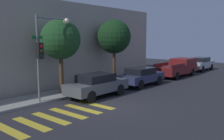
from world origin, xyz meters
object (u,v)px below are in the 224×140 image
Objects in this scene: sedan_middle at (141,76)px; tree_near_corner at (60,40)px; pickup_truck at (178,67)px; tree_midblock at (114,37)px; traffic_light_pole at (46,45)px; sedan_far_end at (200,63)px; sedan_near_corner at (97,85)px.

tree_near_corner is at bearing 159.68° from sedan_middle.
tree_near_corner reaches higher than pickup_truck.
tree_midblock is at bearing 105.58° from sedan_middle.
pickup_truck is 1.07× the size of tree_midblock.
sedan_middle is 0.86× the size of tree_near_corner.
pickup_truck is 13.09m from tree_near_corner.
pickup_truck is (14.39, -1.27, -2.48)m from traffic_light_pole.
sedan_far_end is 18.85m from tree_near_corner.
sedan_far_end is at bearing -3.58° from traffic_light_pole.
tree_midblock is (4.41, 2.25, 3.06)m from sedan_near_corner.
sedan_middle is at bearing -20.32° from tree_near_corner.
tree_midblock reaches higher than sedan_near_corner.
sedan_middle is 3.86m from tree_midblock.
traffic_light_pole is at bearing 170.84° from sedan_middle.
traffic_light_pole reaches higher than sedan_near_corner.
traffic_light_pole reaches higher than pickup_truck.
tree_midblock reaches higher than tree_near_corner.
sedan_near_corner is (2.83, -1.27, -2.58)m from traffic_light_pole.
traffic_light_pole is at bearing 176.42° from sedan_far_end.
sedan_middle is at bearing 180.00° from sedan_far_end.
sedan_near_corner is at bearing -24.13° from traffic_light_pole.
tree_near_corner reaches higher than sedan_near_corner.
traffic_light_pole is 7.32m from tree_midblock.
tree_midblock is at bearing 162.55° from pickup_truck.
tree_midblock reaches higher than pickup_truck.
sedan_near_corner is 5.82m from tree_midblock.
tree_near_corner is (-6.07, 2.25, 2.87)m from sedan_middle.
sedan_near_corner is 11.56m from pickup_truck.
sedan_middle is 6.53m from pickup_truck.
sedan_near_corner is 0.77× the size of pickup_truck.
sedan_near_corner is 1.02× the size of sedan_middle.
sedan_middle is at bearing 0.00° from sedan_near_corner.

